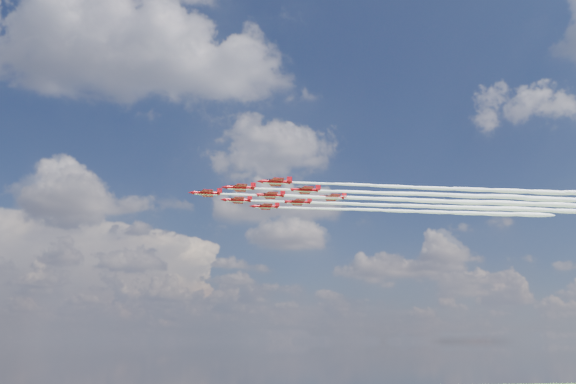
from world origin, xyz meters
name	(u,v)px	position (x,y,z in m)	size (l,w,h in m)	color
jet_lead	(390,199)	(31.19, 0.14, 73.55)	(111.43, 8.34, 2.33)	red
jet_row2_port	(428,194)	(39.84, -7.05, 73.55)	(111.43, 8.34, 2.33)	red
jet_row2_starb	(411,206)	(40.31, 6.74, 73.55)	(111.43, 8.34, 2.33)	red
jet_row3_port	(469,189)	(48.50, -14.25, 73.55)	(111.43, 8.34, 2.33)	red
jet_row3_centre	(448,201)	(48.96, -0.45, 73.55)	(111.43, 8.34, 2.33)	red
jet_row3_starb	(430,212)	(49.42, 13.34, 73.55)	(111.43, 8.34, 2.33)	red
jet_row4_port	(488,197)	(57.61, -7.65, 73.55)	(111.43, 8.34, 2.33)	red
jet_row4_starb	(466,208)	(58.08, 6.14, 73.55)	(111.43, 8.34, 2.33)	red
jet_tail	(505,203)	(66.73, -1.05, 73.55)	(111.43, 8.34, 2.33)	red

